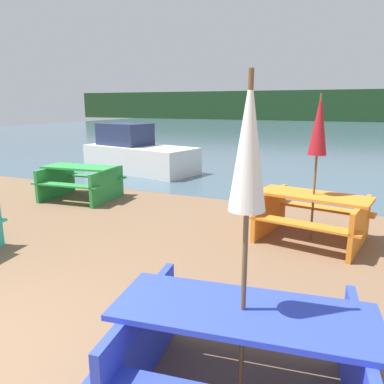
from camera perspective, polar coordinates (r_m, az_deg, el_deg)
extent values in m
cube|color=#425B6B|center=(33.32, 18.75, 8.78)|extent=(60.00, 50.00, 0.00)
cube|color=#1E3D1E|center=(53.20, 21.02, 12.19)|extent=(80.00, 1.60, 4.00)
cube|color=blue|center=(2.81, 7.77, -17.66)|extent=(1.94, 0.94, 0.04)
cube|color=blue|center=(3.44, 9.03, -17.56)|extent=(1.88, 0.52, 0.04)
cube|color=blue|center=(3.21, -7.64, -21.59)|extent=(0.25, 1.38, 0.73)
cube|color=blue|center=(3.05, 23.89, -24.85)|extent=(0.25, 1.38, 0.73)
cube|color=orange|center=(6.35, 18.04, -0.53)|extent=(1.84, 0.99, 0.04)
cube|color=orange|center=(5.93, 16.32, -4.74)|extent=(1.77, 0.58, 0.04)
cube|color=orange|center=(6.95, 19.12, -2.31)|extent=(1.77, 0.58, 0.04)
cube|color=orange|center=(6.67, 11.77, -2.94)|extent=(0.31, 1.37, 0.73)
cube|color=orange|center=(6.31, 24.20, -4.81)|extent=(0.31, 1.37, 0.73)
cube|color=green|center=(9.12, -16.72, 3.66)|extent=(1.75, 0.85, 0.04)
cube|color=green|center=(8.74, -18.64, 1.01)|extent=(1.71, 0.43, 0.04)
cube|color=green|center=(9.62, -14.73, 2.34)|extent=(1.71, 0.43, 0.04)
cube|color=green|center=(9.61, -20.02, 1.50)|extent=(0.20, 1.38, 0.74)
cube|color=green|center=(8.81, -12.80, 0.97)|extent=(0.20, 1.38, 0.74)
cylinder|color=brown|center=(6.27, 18.32, 3.26)|extent=(0.04, 0.04, 2.36)
cone|color=#A81923|center=(6.19, 18.80, 9.71)|extent=(0.29, 0.29, 0.94)
cylinder|color=brown|center=(2.61, 8.08, -9.16)|extent=(0.04, 0.04, 2.41)
cone|color=white|center=(2.43, 8.65, 7.52)|extent=(0.25, 0.25, 0.90)
cube|color=silver|center=(12.56, -7.85, 5.02)|extent=(4.11, 2.41, 0.85)
cube|color=navy|center=(12.97, -10.19, 8.67)|extent=(1.90, 1.47, 0.72)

